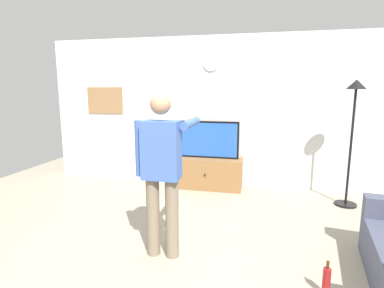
{
  "coord_description": "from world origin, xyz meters",
  "views": [
    {
      "loc": [
        0.87,
        -2.65,
        1.76
      ],
      "look_at": [
        -0.02,
        1.2,
        1.05
      ],
      "focal_mm": 28.66,
      "sensor_mm": 36.0,
      "label": 1
    }
  ],
  "objects_px": {
    "framed_picture": "(105,100)",
    "floor_lamp": "(353,117)",
    "person_standing_nearer_lamp": "(162,167)",
    "wall_clock": "(211,63)",
    "beverage_bottle": "(326,281)",
    "tv_stand": "(207,173)",
    "television": "(208,140)"
  },
  "relations": [
    {
      "from": "floor_lamp",
      "to": "beverage_bottle",
      "type": "relative_size",
      "value": 5.88
    },
    {
      "from": "floor_lamp",
      "to": "person_standing_nearer_lamp",
      "type": "distance_m",
      "value": 3.05
    },
    {
      "from": "tv_stand",
      "to": "floor_lamp",
      "type": "relative_size",
      "value": 0.65
    },
    {
      "from": "framed_picture",
      "to": "floor_lamp",
      "type": "bearing_deg",
      "value": -8.64
    },
    {
      "from": "wall_clock",
      "to": "framed_picture",
      "type": "relative_size",
      "value": 0.37
    },
    {
      "from": "television",
      "to": "floor_lamp",
      "type": "xyz_separation_m",
      "value": [
        2.23,
        -0.41,
        0.48
      ]
    },
    {
      "from": "beverage_bottle",
      "to": "floor_lamp",
      "type": "bearing_deg",
      "value": 72.97
    },
    {
      "from": "tv_stand",
      "to": "framed_picture",
      "type": "xyz_separation_m",
      "value": [
        -2.1,
        0.3,
        1.27
      ]
    },
    {
      "from": "beverage_bottle",
      "to": "television",
      "type": "bearing_deg",
      "value": 119.2
    },
    {
      "from": "television",
      "to": "person_standing_nearer_lamp",
      "type": "relative_size",
      "value": 0.64
    },
    {
      "from": "tv_stand",
      "to": "television",
      "type": "relative_size",
      "value": 1.12
    },
    {
      "from": "tv_stand",
      "to": "wall_clock",
      "type": "height_order",
      "value": "wall_clock"
    },
    {
      "from": "wall_clock",
      "to": "beverage_bottle",
      "type": "bearing_deg",
      "value": -62.84
    },
    {
      "from": "framed_picture",
      "to": "television",
      "type": "bearing_deg",
      "value": -6.74
    },
    {
      "from": "person_standing_nearer_lamp",
      "to": "beverage_bottle",
      "type": "xyz_separation_m",
      "value": [
        1.58,
        -0.33,
        -0.84
      ]
    },
    {
      "from": "floor_lamp",
      "to": "person_standing_nearer_lamp",
      "type": "height_order",
      "value": "floor_lamp"
    },
    {
      "from": "tv_stand",
      "to": "beverage_bottle",
      "type": "xyz_separation_m",
      "value": [
        1.52,
        -2.67,
        -0.14
      ]
    },
    {
      "from": "television",
      "to": "beverage_bottle",
      "type": "height_order",
      "value": "television"
    },
    {
      "from": "floor_lamp",
      "to": "beverage_bottle",
      "type": "distance_m",
      "value": 2.71
    },
    {
      "from": "tv_stand",
      "to": "beverage_bottle",
      "type": "distance_m",
      "value": 3.08
    },
    {
      "from": "floor_lamp",
      "to": "beverage_bottle",
      "type": "xyz_separation_m",
      "value": [
        -0.71,
        -2.31,
        -1.23
      ]
    },
    {
      "from": "person_standing_nearer_lamp",
      "to": "beverage_bottle",
      "type": "relative_size",
      "value": 5.32
    },
    {
      "from": "wall_clock",
      "to": "person_standing_nearer_lamp",
      "type": "relative_size",
      "value": 0.16
    },
    {
      "from": "tv_stand",
      "to": "wall_clock",
      "type": "relative_size",
      "value": 4.5
    },
    {
      "from": "television",
      "to": "floor_lamp",
      "type": "distance_m",
      "value": 2.32
    },
    {
      "from": "floor_lamp",
      "to": "person_standing_nearer_lamp",
      "type": "bearing_deg",
      "value": -139.11
    },
    {
      "from": "wall_clock",
      "to": "floor_lamp",
      "type": "distance_m",
      "value": 2.47
    },
    {
      "from": "television",
      "to": "floor_lamp",
      "type": "height_order",
      "value": "floor_lamp"
    },
    {
      "from": "framed_picture",
      "to": "beverage_bottle",
      "type": "distance_m",
      "value": 4.89
    },
    {
      "from": "framed_picture",
      "to": "person_standing_nearer_lamp",
      "type": "height_order",
      "value": "framed_picture"
    },
    {
      "from": "television",
      "to": "wall_clock",
      "type": "distance_m",
      "value": 1.36
    },
    {
      "from": "framed_picture",
      "to": "person_standing_nearer_lamp",
      "type": "xyz_separation_m",
      "value": [
        2.05,
        -2.64,
        -0.58
      ]
    }
  ]
}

